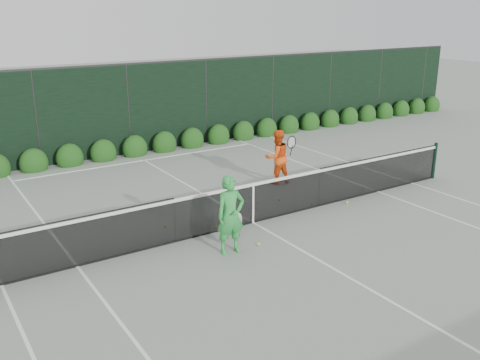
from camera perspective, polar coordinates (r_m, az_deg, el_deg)
ground at (r=12.51m, az=1.39°, el=-4.59°), size 80.00×80.00×0.00m
tennis_net at (r=12.30m, az=1.31°, el=-2.33°), size 12.90×0.10×1.07m
player_woman at (r=10.75m, az=-1.01°, el=-3.76°), size 0.67×0.45×1.63m
player_man at (r=15.11m, az=3.97°, el=2.47°), size 0.90×0.65×1.56m
court_lines at (r=12.51m, az=1.39°, el=-4.57°), size 11.03×23.83×0.01m
windscreen_fence at (r=9.99m, az=10.21°, el=-1.48°), size 32.00×21.07×3.06m
hedge_row at (r=18.49m, az=-11.15°, el=3.30°), size 31.66×0.65×0.94m
tennis_balls at (r=12.96m, az=2.61°, el=-3.63°), size 4.65×2.20×0.07m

